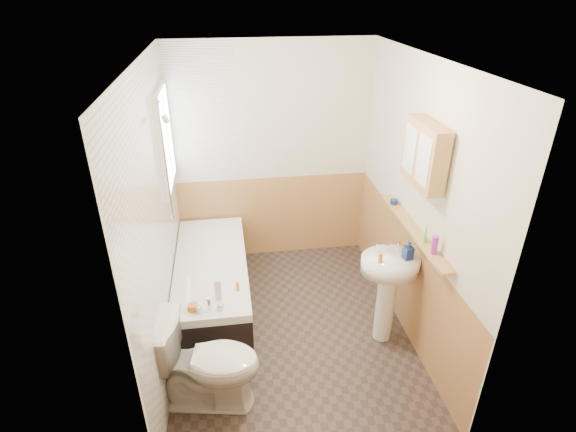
# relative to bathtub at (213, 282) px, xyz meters

# --- Properties ---
(floor) EXTENTS (2.80, 2.80, 0.00)m
(floor) POSITION_rel_bathtub_xyz_m (0.73, -0.47, -0.28)
(floor) COLOR #312622
(floor) RESTS_ON ground
(ceiling) EXTENTS (2.80, 2.80, 0.00)m
(ceiling) POSITION_rel_bathtub_xyz_m (0.73, -0.47, 2.22)
(ceiling) COLOR white
(ceiling) RESTS_ON ground
(wall_back) EXTENTS (2.20, 0.02, 2.50)m
(wall_back) POSITION_rel_bathtub_xyz_m (0.73, 0.94, 0.97)
(wall_back) COLOR beige
(wall_back) RESTS_ON ground
(wall_front) EXTENTS (2.20, 0.02, 2.50)m
(wall_front) POSITION_rel_bathtub_xyz_m (0.73, -1.88, 0.97)
(wall_front) COLOR beige
(wall_front) RESTS_ON ground
(wall_left) EXTENTS (0.02, 2.80, 2.50)m
(wall_left) POSITION_rel_bathtub_xyz_m (-0.38, -0.47, 0.97)
(wall_left) COLOR beige
(wall_left) RESTS_ON ground
(wall_right) EXTENTS (0.02, 2.80, 2.50)m
(wall_right) POSITION_rel_bathtub_xyz_m (1.84, -0.47, 0.97)
(wall_right) COLOR beige
(wall_right) RESTS_ON ground
(wainscot_right) EXTENTS (0.01, 2.80, 1.00)m
(wainscot_right) POSITION_rel_bathtub_xyz_m (1.82, -0.47, 0.22)
(wainscot_right) COLOR tan
(wainscot_right) RESTS_ON wall_right
(wainscot_front) EXTENTS (2.20, 0.01, 1.00)m
(wainscot_front) POSITION_rel_bathtub_xyz_m (0.73, -1.86, 0.22)
(wainscot_front) COLOR tan
(wainscot_front) RESTS_ON wall_front
(wainscot_back) EXTENTS (2.20, 0.01, 1.00)m
(wainscot_back) POSITION_rel_bathtub_xyz_m (0.73, 0.91, 0.22)
(wainscot_back) COLOR tan
(wainscot_back) RESTS_ON wall_back
(tile_cladding_left) EXTENTS (0.01, 2.80, 2.50)m
(tile_cladding_left) POSITION_rel_bathtub_xyz_m (-0.36, -0.47, 0.97)
(tile_cladding_left) COLOR white
(tile_cladding_left) RESTS_ON wall_left
(tile_return_back) EXTENTS (0.75, 0.01, 1.50)m
(tile_return_back) POSITION_rel_bathtub_xyz_m (0.01, 0.91, 1.47)
(tile_return_back) COLOR white
(tile_return_back) RESTS_ON wall_back
(window) EXTENTS (0.03, 0.79, 0.99)m
(window) POSITION_rel_bathtub_xyz_m (-0.33, 0.48, 1.37)
(window) COLOR white
(window) RESTS_ON wall_left
(bathtub) EXTENTS (0.70, 1.76, 0.68)m
(bathtub) POSITION_rel_bathtub_xyz_m (0.00, 0.00, 0.00)
(bathtub) COLOR black
(bathtub) RESTS_ON floor
(shower_riser) EXTENTS (0.10, 0.08, 1.18)m
(shower_riser) POSITION_rel_bathtub_xyz_m (-0.31, 0.09, 1.38)
(shower_riser) COLOR silver
(shower_riser) RESTS_ON wall_left
(toilet) EXTENTS (0.89, 0.60, 0.81)m
(toilet) POSITION_rel_bathtub_xyz_m (-0.03, -1.22, 0.12)
(toilet) COLOR white
(toilet) RESTS_ON floor
(sink) EXTENTS (0.52, 0.42, 1.00)m
(sink) POSITION_rel_bathtub_xyz_m (1.57, -0.72, 0.35)
(sink) COLOR white
(sink) RESTS_ON floor
(pine_shelf) EXTENTS (0.10, 1.36, 0.03)m
(pine_shelf) POSITION_rel_bathtub_xyz_m (1.77, -0.64, 0.82)
(pine_shelf) COLOR tan
(pine_shelf) RESTS_ON wall_right
(medicine_cabinet) EXTENTS (0.14, 0.55, 0.50)m
(medicine_cabinet) POSITION_rel_bathtub_xyz_m (1.74, -0.70, 1.53)
(medicine_cabinet) COLOR tan
(medicine_cabinet) RESTS_ON wall_right
(foam_can) EXTENTS (0.06, 0.06, 0.15)m
(foam_can) POSITION_rel_bathtub_xyz_m (1.77, -1.04, 0.91)
(foam_can) COLOR purple
(foam_can) RESTS_ON pine_shelf
(green_bottle) EXTENTS (0.05, 0.05, 0.20)m
(green_bottle) POSITION_rel_bathtub_xyz_m (1.77, -0.87, 0.93)
(green_bottle) COLOR #59C647
(green_bottle) RESTS_ON pine_shelf
(black_jar) EXTENTS (0.07, 0.07, 0.05)m
(black_jar) POSITION_rel_bathtub_xyz_m (1.77, -0.16, 0.86)
(black_jar) COLOR navy
(black_jar) RESTS_ON pine_shelf
(soap_bottle) EXTENTS (0.10, 0.18, 0.08)m
(soap_bottle) POSITION_rel_bathtub_xyz_m (1.70, -0.75, 0.65)
(soap_bottle) COLOR navy
(soap_bottle) RESTS_ON sink
(clear_bottle) EXTENTS (0.04, 0.04, 0.09)m
(clear_bottle) POSITION_rel_bathtub_xyz_m (1.45, -0.78, 0.65)
(clear_bottle) COLOR orange
(clear_bottle) RESTS_ON sink
(blue_gel) EXTENTS (0.06, 0.04, 0.20)m
(blue_gel) POSITION_rel_bathtub_xyz_m (0.07, -0.63, 0.36)
(blue_gel) COLOR silver
(blue_gel) RESTS_ON bathtub
(cream_jar) EXTENTS (0.11, 0.11, 0.06)m
(cream_jar) POSITION_rel_bathtub_xyz_m (-0.14, -0.74, 0.28)
(cream_jar) COLOR orange
(cream_jar) RESTS_ON bathtub
(orange_bottle) EXTENTS (0.03, 0.03, 0.08)m
(orange_bottle) POSITION_rel_bathtub_xyz_m (0.25, -0.52, 0.30)
(orange_bottle) COLOR orange
(orange_bottle) RESTS_ON bathtub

